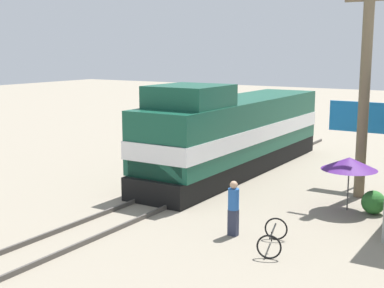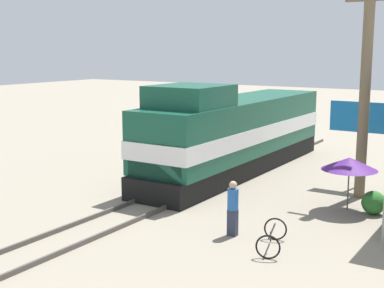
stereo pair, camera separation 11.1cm
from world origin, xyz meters
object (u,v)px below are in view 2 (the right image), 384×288
at_px(vendor_umbrella, 349,164).
at_px(bicycle, 272,237).
at_px(billboard_sign, 360,122).
at_px(locomotive, 233,134).
at_px(utility_pole, 365,86).
at_px(person_bystander, 233,206).

xyz_separation_m(vendor_umbrella, bicycle, (-0.74, -4.90, -1.35)).
bearing_deg(billboard_sign, locomotive, -176.79).
bearing_deg(locomotive, bicycle, -55.39).
height_order(utility_pole, person_bystander, utility_pole).
bearing_deg(bicycle, utility_pole, 68.91).
distance_m(utility_pole, vendor_umbrella, 3.30).
distance_m(billboard_sign, bicycle, 8.67).
bearing_deg(billboard_sign, person_bystander, -101.48).
bearing_deg(locomotive, utility_pole, -10.01).
bearing_deg(billboard_sign, utility_pole, -70.71).
bearing_deg(utility_pole, person_bystander, -107.83).
bearing_deg(vendor_umbrella, bicycle, -98.53).
bearing_deg(utility_pole, billboard_sign, 109.29).
xyz_separation_m(billboard_sign, bicycle, (-0.11, -8.33, -2.38)).
bearing_deg(vendor_umbrella, person_bystander, -116.43).
xyz_separation_m(locomotive, bicycle, (5.53, -8.02, -1.47)).
height_order(billboard_sign, person_bystander, billboard_sign).
height_order(vendor_umbrella, billboard_sign, billboard_sign).
height_order(utility_pole, bicycle, utility_pole).
bearing_deg(bicycle, billboard_sign, 73.10).
height_order(locomotive, billboard_sign, locomotive).
relative_size(utility_pole, person_bystander, 4.90).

